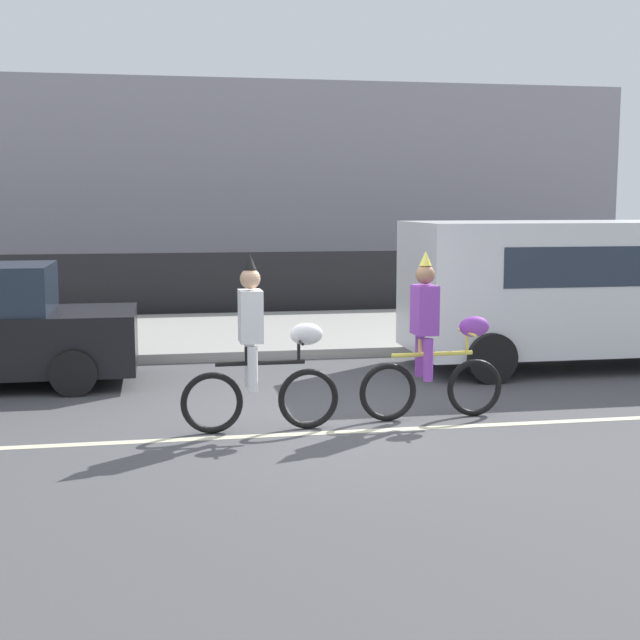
% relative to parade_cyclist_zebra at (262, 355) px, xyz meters
% --- Properties ---
extents(ground_plane, '(80.00, 80.00, 0.00)m').
position_rel_parade_cyclist_zebra_xyz_m(ground_plane, '(0.79, 0.28, -0.84)').
color(ground_plane, '#4C4C4F').
extents(road_centre_line, '(36.00, 0.14, 0.01)m').
position_rel_parade_cyclist_zebra_xyz_m(road_centre_line, '(0.79, -0.22, -0.84)').
color(road_centre_line, beige).
rests_on(road_centre_line, ground).
extents(sidewalk_curb, '(60.00, 5.00, 0.15)m').
position_rel_parade_cyclist_zebra_xyz_m(sidewalk_curb, '(0.79, 6.78, -0.77)').
color(sidewalk_curb, '#9E9B93').
rests_on(sidewalk_curb, ground).
extents(fence_line, '(40.00, 0.08, 1.40)m').
position_rel_parade_cyclist_zebra_xyz_m(fence_line, '(0.79, 9.68, -0.14)').
color(fence_line, black).
rests_on(fence_line, ground).
extents(building_backdrop, '(28.00, 8.00, 5.67)m').
position_rel_parade_cyclist_zebra_xyz_m(building_backdrop, '(-2.12, 18.28, 1.99)').
color(building_backdrop, '#99939E').
rests_on(building_backdrop, ground).
extents(parade_cyclist_zebra, '(1.72, 0.50, 1.92)m').
position_rel_parade_cyclist_zebra_xyz_m(parade_cyclist_zebra, '(0.00, 0.00, 0.00)').
color(parade_cyclist_zebra, black).
rests_on(parade_cyclist_zebra, ground).
extents(parade_cyclist_purple, '(1.72, 0.50, 1.92)m').
position_rel_parade_cyclist_zebra_xyz_m(parade_cyclist_purple, '(1.99, 0.21, 0.00)').
color(parade_cyclist_purple, black).
rests_on(parade_cyclist_purple, ground).
extents(parked_van_white, '(5.00, 2.22, 2.18)m').
position_rel_parade_cyclist_zebra_xyz_m(parked_van_white, '(5.16, 2.98, 0.44)').
color(parked_van_white, white).
rests_on(parked_van_white, ground).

